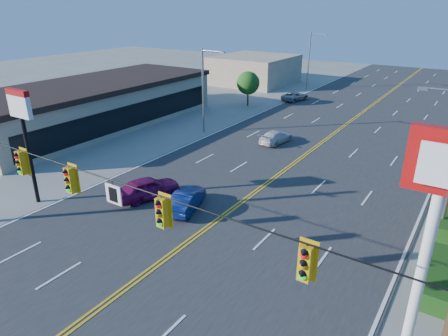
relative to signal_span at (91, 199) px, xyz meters
The scene contains 14 objects.
ground 4.89m from the signal_span, ahead, with size 160.00×160.00×0.00m, color gray.
road 20.58m from the signal_span, 89.66° to the left, with size 20.00×120.00×0.06m, color #2D2D30.
signal_span is the anchor object (origin of this frame).
kfc_pylon 11.87m from the signal_span, 19.78° to the left, with size 2.20×0.36×8.50m.
strip_mall 28.46m from the signal_span, 140.56° to the left, with size 10.40×26.40×4.40m.
pizza_hut_sign 11.60m from the signal_span, 159.81° to the left, with size 1.90×0.30×6.85m.
streetlight_sw 24.46m from the signal_span, 115.88° to the left, with size 2.55×0.25×8.00m.
streetlight_nw 49.17m from the signal_span, 102.54° to the left, with size 2.55×0.25×8.00m.
tree_west 36.42m from the signal_span, 110.75° to the left, with size 2.80×2.80×4.20m.
bld_west_far 52.03m from the signal_span, 112.50° to the left, with size 11.00×12.00×4.20m, color tan.
car_magenta 10.66m from the signal_span, 122.59° to the left, with size 1.66×4.12×1.40m, color #7D0D4A.
car_blue 9.66m from the signal_span, 104.97° to the left, with size 1.30×3.74×1.23m, color navy.
car_white 23.46m from the signal_span, 98.45° to the left, with size 1.57×3.85×1.12m, color silver.
car_silver 41.01m from the signal_span, 102.89° to the left, with size 1.87×4.06×1.13m, color #9D9DA1.
Camera 1 is at (11.53, -8.49, 11.73)m, focal length 32.00 mm.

